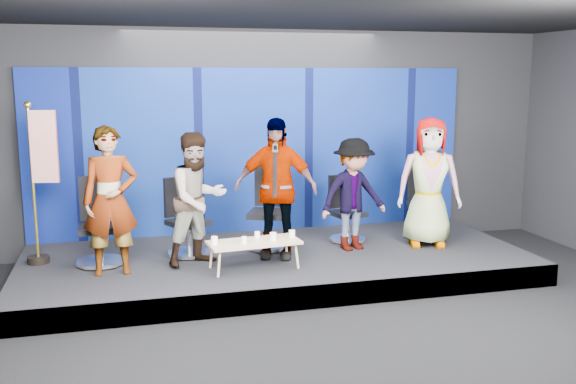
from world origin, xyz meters
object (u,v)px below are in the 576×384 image
at_px(coffee_table, 254,243).
at_px(mug_b, 244,240).
at_px(chair_a, 100,236).
at_px(panelist_d, 353,194).
at_px(chair_c, 269,221).
at_px(panelist_e, 429,182).
at_px(mug_e, 292,234).
at_px(chair_d, 346,219).
at_px(mug_c, 257,235).
at_px(mug_d, 273,236).
at_px(chair_b, 187,230).
at_px(panelist_c, 276,188).
at_px(flag_stand, 41,179).
at_px(mug_a, 214,240).
at_px(chair_e, 424,212).
at_px(panelist_b, 198,199).
at_px(panelist_a, 110,201).

xyz_separation_m(coffee_table, mug_b, (-0.14, -0.06, 0.07)).
xyz_separation_m(chair_a, panelist_d, (3.51, -0.17, 0.42)).
relative_size(chair_c, panelist_e, 0.63).
relative_size(chair_c, mug_e, 12.46).
height_order(chair_d, mug_c, chair_d).
distance_m(mug_c, mug_d, 0.25).
bearing_deg(chair_b, panelist_c, -45.07).
relative_size(chair_b, panelist_e, 0.57).
distance_m(chair_c, flag_stand, 3.17).
height_order(mug_c, flag_stand, flag_stand).
distance_m(chair_c, mug_a, 1.37).
bearing_deg(chair_a, panelist_c, -7.94).
bearing_deg(mug_c, panelist_d, 15.27).
height_order(chair_a, chair_e, chair_e).
distance_m(panelist_b, mug_d, 1.11).
bearing_deg(coffee_table, chair_c, 66.19).
relative_size(chair_e, mug_a, 11.68).
relative_size(chair_e, mug_d, 11.60).
distance_m(coffee_table, mug_c, 0.19).
relative_size(panelist_c, mug_c, 22.80).
height_order(chair_e, mug_e, chair_e).
height_order(panelist_a, chair_e, panelist_a).
distance_m(panelist_a, chair_b, 1.31).
bearing_deg(mug_d, chair_d, 37.61).
bearing_deg(mug_c, chair_d, 29.86).
height_order(mug_b, mug_c, same).
xyz_separation_m(chair_b, panelist_e, (3.50, -0.38, 0.59)).
bearing_deg(coffee_table, panelist_e, 10.49).
height_order(chair_d, mug_d, chair_d).
relative_size(chair_a, mug_c, 13.68).
xyz_separation_m(chair_e, mug_e, (-2.38, -0.91, 0.03)).
relative_size(chair_d, coffee_table, 0.81).
bearing_deg(panelist_a, panelist_e, 1.97).
xyz_separation_m(mug_b, mug_e, (0.67, 0.13, 0.01)).
bearing_deg(chair_c, chair_a, -151.48).
distance_m(panelist_b, mug_e, 1.32).
distance_m(chair_b, panelist_c, 1.39).
distance_m(chair_e, mug_c, 2.95).
xyz_separation_m(chair_b, mug_c, (0.86, -0.73, 0.05)).
bearing_deg(chair_c, mug_a, -110.64).
xyz_separation_m(chair_d, mug_d, (-1.39, -1.07, 0.09)).
relative_size(chair_d, panelist_d, 0.62).
xyz_separation_m(panelist_e, mug_c, (-2.65, -0.35, -0.54)).
relative_size(chair_a, chair_b, 1.07).
height_order(chair_d, mug_e, chair_d).
height_order(panelist_d, coffee_table, panelist_d).
bearing_deg(mug_a, flag_stand, 155.54).
xyz_separation_m(panelist_b, mug_a, (0.15, -0.42, -0.46)).
xyz_separation_m(panelist_d, mug_d, (-1.32, -0.58, -0.39)).
distance_m(chair_c, mug_e, 0.90).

